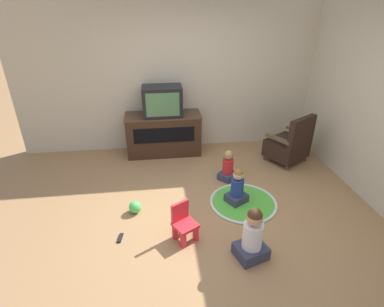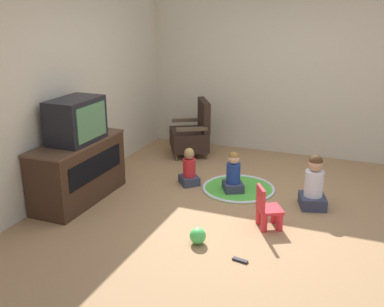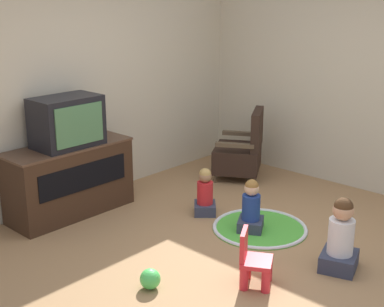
# 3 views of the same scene
# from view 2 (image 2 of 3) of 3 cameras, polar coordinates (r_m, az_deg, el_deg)

# --- Properties ---
(ground_plane) EXTENTS (30.00, 30.00, 0.00)m
(ground_plane) POSITION_cam_2_polar(r_m,az_deg,el_deg) (5.34, 6.10, -7.09)
(ground_plane) COLOR #9E754C
(wall_back) EXTENTS (5.45, 0.12, 2.68)m
(wall_back) POSITION_cam_2_polar(r_m,az_deg,el_deg) (5.69, -16.77, 8.03)
(wall_back) COLOR beige
(wall_back) RESTS_ON ground_plane
(wall_right) EXTENTS (0.12, 5.31, 2.68)m
(wall_right) POSITION_cam_2_polar(r_m,az_deg,el_deg) (7.17, 14.55, 10.21)
(wall_right) COLOR beige
(wall_right) RESTS_ON ground_plane
(tv_cabinet) EXTENTS (1.34, 0.53, 0.75)m
(tv_cabinet) POSITION_cam_2_polar(r_m,az_deg,el_deg) (5.61, -14.21, -2.02)
(tv_cabinet) COLOR #382316
(tv_cabinet) RESTS_ON ground_plane
(television) EXTENTS (0.68, 0.44, 0.51)m
(television) POSITION_cam_2_polar(r_m,az_deg,el_deg) (5.41, -14.50, 4.11)
(television) COLOR black
(television) RESTS_ON tv_cabinet
(black_armchair) EXTENTS (0.83, 0.80, 0.88)m
(black_armchair) POSITION_cam_2_polar(r_m,az_deg,el_deg) (7.12, 0.01, 2.47)
(black_armchair) COLOR brown
(black_armchair) RESTS_ON ground_plane
(yellow_kid_chair) EXTENTS (0.34, 0.34, 0.47)m
(yellow_kid_chair) POSITION_cam_2_polar(r_m,az_deg,el_deg) (4.91, 9.57, -7.21)
(yellow_kid_chair) COLOR red
(yellow_kid_chair) RESTS_ON ground_plane
(play_mat) EXTENTS (0.95, 0.95, 0.04)m
(play_mat) POSITION_cam_2_polar(r_m,az_deg,el_deg) (5.90, 5.92, -4.42)
(play_mat) COLOR green
(play_mat) RESTS_ON ground_plane
(child_watching_left) EXTENTS (0.34, 0.34, 0.51)m
(child_watching_left) POSITION_cam_2_polar(r_m,az_deg,el_deg) (5.96, -0.36, -1.94)
(child_watching_left) COLOR #33384C
(child_watching_left) RESTS_ON ground_plane
(child_watching_center) EXTENTS (0.35, 0.34, 0.53)m
(child_watching_center) POSITION_cam_2_polar(r_m,az_deg,el_deg) (5.75, 5.27, -2.65)
(child_watching_center) COLOR #33384C
(child_watching_center) RESTS_ON ground_plane
(child_watching_right) EXTENTS (0.40, 0.38, 0.65)m
(child_watching_right) POSITION_cam_2_polar(r_m,az_deg,el_deg) (5.46, 15.20, -3.87)
(child_watching_right) COLOR #33384C
(child_watching_right) RESTS_ON ground_plane
(toy_ball) EXTENTS (0.17, 0.17, 0.17)m
(toy_ball) POSITION_cam_2_polar(r_m,az_deg,el_deg) (4.57, 0.74, -10.42)
(toy_ball) COLOR #4CCC59
(toy_ball) RESTS_ON ground_plane
(remote_control) EXTENTS (0.07, 0.16, 0.02)m
(remote_control) POSITION_cam_2_polar(r_m,az_deg,el_deg) (4.35, 6.13, -13.33)
(remote_control) COLOR black
(remote_control) RESTS_ON ground_plane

